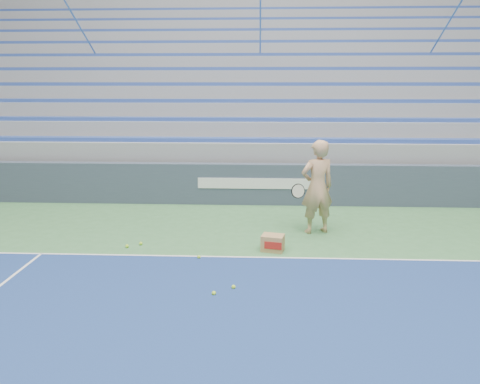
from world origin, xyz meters
The scene contains 9 objects.
sponsor_barrier centered at (0.00, 15.88, 0.55)m, with size 30.00×0.32×1.10m.
bleachers centered at (0.00, 21.60, 2.36)m, with size 31.00×9.15×7.30m.
tennis_player centered at (1.28, 13.48, 1.02)m, with size 1.04×0.97×2.04m.
ball_box centered at (0.32, 12.29, 0.16)m, with size 0.48×0.41×0.32m.
tennis_ball_0 centered at (-0.63, 10.28, 0.03)m, with size 0.07×0.07×0.07m, color #BEF131.
tennis_ball_1 centered at (-1.07, 11.80, 0.03)m, with size 0.07×0.07×0.07m, color #BEF131.
tennis_ball_2 centered at (-2.34, 12.49, 0.03)m, with size 0.07×0.07×0.07m, color #BEF131.
tennis_ball_3 centered at (-2.58, 12.33, 0.03)m, with size 0.07×0.07×0.07m, color #BEF131.
tennis_ball_4 centered at (-0.34, 10.52, 0.03)m, with size 0.07×0.07×0.07m, color #BEF131.
Camera 1 is at (0.08, 3.63, 3.21)m, focal length 35.00 mm.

